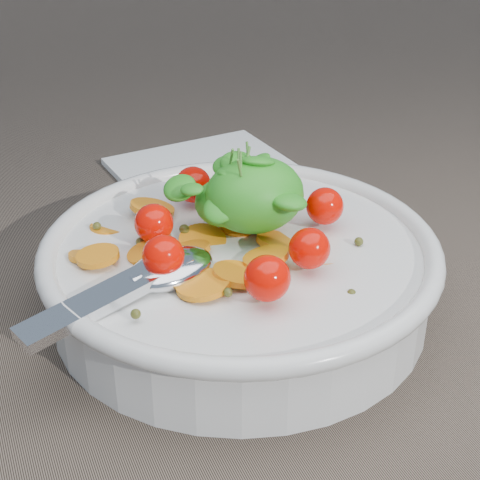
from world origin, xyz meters
name	(u,v)px	position (x,y,z in m)	size (l,w,h in m)	color
ground	(212,314)	(0.00, 0.00, 0.00)	(6.00, 6.00, 0.00)	#6A5A4B
bowl	(239,268)	(0.02, 0.00, 0.03)	(0.29, 0.27, 0.11)	silver
napkin	(206,171)	(0.08, 0.22, 0.00)	(0.16, 0.14, 0.01)	white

